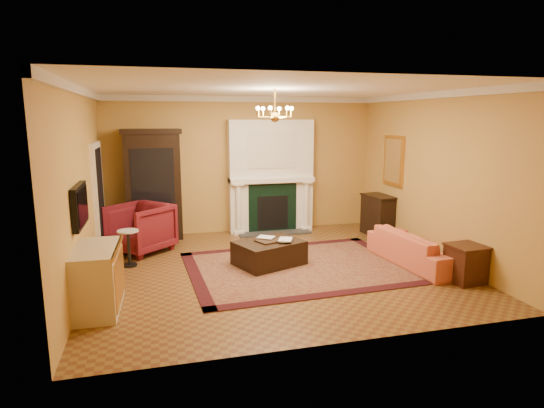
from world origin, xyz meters
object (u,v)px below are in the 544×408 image
object	(u,v)px
china_cabinet	(153,187)
end_table	(466,264)
console_table	(378,216)
leather_ottoman	(269,253)
coral_sofa	(417,243)
commode	(98,279)
pedestal_table	(129,245)
wingback_armchair	(140,226)

from	to	relation	value
china_cabinet	end_table	size ratio (longest dim) A/B	3.91
china_cabinet	console_table	world-z (taller)	china_cabinet
end_table	leather_ottoman	size ratio (longest dim) A/B	0.51
end_table	console_table	size ratio (longest dim) A/B	0.66
china_cabinet	console_table	bearing A→B (deg)	-13.59
coral_sofa	console_table	bearing A→B (deg)	-13.89
commode	coral_sofa	size ratio (longest dim) A/B	0.58
end_table	coral_sofa	bearing A→B (deg)	105.00
china_cabinet	console_table	xyz separation A→B (m)	(4.75, -0.90, -0.68)
china_cabinet	pedestal_table	distance (m)	1.95
china_cabinet	coral_sofa	distance (m)	5.35
china_cabinet	commode	world-z (taller)	china_cabinet
end_table	commode	bearing A→B (deg)	176.28
commode	console_table	xyz separation A→B (m)	(5.51, 2.64, -0.00)
wingback_armchair	commode	bearing A→B (deg)	-52.68
commode	end_table	xyz separation A→B (m)	(5.45, -0.35, -0.15)
pedestal_table	coral_sofa	bearing A→B (deg)	-13.45
china_cabinet	end_table	xyz separation A→B (m)	(4.69, -3.89, -0.83)
leather_ottoman	pedestal_table	bearing A→B (deg)	145.26
console_table	leather_ottoman	size ratio (longest dim) A/B	0.77
pedestal_table	coral_sofa	xyz separation A→B (m)	(4.88, -1.17, 0.02)
pedestal_table	coral_sofa	size ratio (longest dim) A/B	0.32
pedestal_table	console_table	world-z (taller)	console_table
commode	leather_ottoman	size ratio (longest dim) A/B	1.05
wingback_armchair	coral_sofa	distance (m)	5.11
wingback_armchair	leather_ottoman	bearing A→B (deg)	15.46
pedestal_table	end_table	xyz separation A→B (m)	(5.14, -2.14, -0.09)
china_cabinet	wingback_armchair	size ratio (longest dim) A/B	2.15
coral_sofa	pedestal_table	bearing A→B (deg)	71.65
coral_sofa	end_table	world-z (taller)	coral_sofa
china_cabinet	leather_ottoman	bearing A→B (deg)	-53.20
pedestal_table	console_table	distance (m)	5.27
commode	console_table	distance (m)	6.11
commode	coral_sofa	world-z (taller)	commode
china_cabinet	console_table	size ratio (longest dim) A/B	2.60
pedestal_table	commode	distance (m)	1.81
wingback_armchair	console_table	world-z (taller)	wingback_armchair
pedestal_table	china_cabinet	bearing A→B (deg)	75.54
pedestal_table	commode	bearing A→B (deg)	-99.90
coral_sofa	end_table	distance (m)	1.01
leather_ottoman	end_table	bearing A→B (deg)	-51.35
wingback_armchair	commode	world-z (taller)	wingback_armchair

